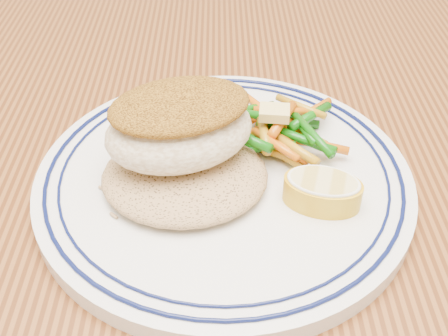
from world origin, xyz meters
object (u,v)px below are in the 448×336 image
plate (224,178)px  lemon_wedge (322,190)px  vegetable_pile (276,131)px  dining_table (221,270)px  fish_fillet (179,125)px  rice_pilaf (185,172)px

plate → lemon_wedge: (0.07, -0.03, 0.02)m
lemon_wedge → vegetable_pile: bearing=111.7°
dining_table → fish_fillet: 0.16m
dining_table → fish_fillet: size_ratio=11.87×
fish_fillet → lemon_wedge: 0.11m
dining_table → vegetable_pile: bearing=39.5°
lemon_wedge → fish_fillet: bearing=161.2°
fish_fillet → lemon_wedge: (0.10, -0.03, -0.03)m
dining_table → fish_fillet: (-0.03, 0.00, 0.16)m
dining_table → fish_fillet: bearing=175.0°
fish_fillet → vegetable_pile: bearing=24.9°
rice_pilaf → lemon_wedge: rice_pilaf is taller
dining_table → plate: 0.11m
dining_table → rice_pilaf: (-0.03, -0.01, 0.12)m
rice_pilaf → fish_fillet: fish_fillet is taller
plate → rice_pilaf: size_ratio=2.33×
plate → rice_pilaf: bearing=-156.5°
fish_fillet → lemon_wedge: bearing=-18.8°
plate → rice_pilaf: (-0.03, -0.01, 0.02)m
dining_table → lemon_wedge: size_ratio=23.64×
plate → dining_table: bearing=-149.0°
dining_table → plate: size_ratio=5.25×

